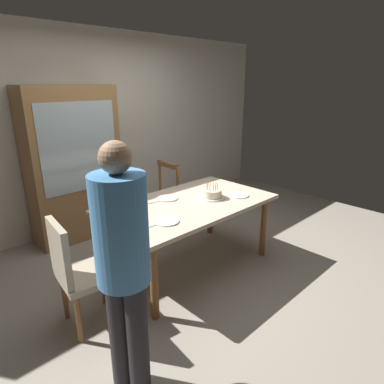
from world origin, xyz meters
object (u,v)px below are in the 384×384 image
Objects in this scene: plate_far_side at (168,198)px; chair_spindle_back at (159,202)px; person_celebrant at (123,260)px; plate_near_celebrant at (167,221)px; plate_near_guest at (238,195)px; china_cabinet at (74,165)px; dining_table at (189,209)px; chair_upholstered at (77,269)px; birthday_cake at (212,194)px.

chair_spindle_back is (0.35, 0.60, -0.29)m from plate_far_side.
plate_near_celebrant is at bearing 35.64° from person_celebrant.
plate_near_guest is 0.12× the size of china_cabinet.
plate_near_guest is at bearing -36.82° from plate_far_side.
person_celebrant reaches higher than plate_far_side.
plate_near_guest is 0.23× the size of chair_spindle_back.
person_celebrant is (-1.30, -0.81, 0.27)m from dining_table.
plate_near_guest is 1.14m from chair_spindle_back.
china_cabinet is at bearing 136.09° from chair_spindle_back.
plate_near_celebrant is at bearing -11.47° from chair_upholstered.
plate_near_celebrant is 0.61m from plate_far_side.
plate_far_side is at bearing -73.15° from china_cabinet.
plate_far_side is at bearing 14.41° from chair_upholstered.
birthday_cake reaches higher than plate_far_side.
chair_spindle_back reaches higher than birthday_cake.
plate_far_side is 1.40m from china_cabinet.
plate_near_guest is 1.83m from chair_upholstered.
chair_upholstered is (-1.81, 0.16, -0.22)m from plate_near_guest.
birthday_cake is 1.27× the size of plate_near_celebrant.
plate_far_side is 0.76m from chair_spindle_back.
birthday_cake is 1.81m from china_cabinet.
dining_table is 0.93× the size of china_cabinet.
chair_spindle_back is at bearing -43.91° from china_cabinet.
chair_upholstered is at bearing -149.38° from chair_spindle_back.
chair_upholstered reaches higher than dining_table.
chair_spindle_back is 0.50× the size of china_cabinet.
chair_spindle_back is at bearing 55.03° from plate_near_celebrant.
dining_table is 0.55m from plate_near_celebrant.
dining_table is 1.55m from person_celebrant.
plate_far_side is 0.12× the size of china_cabinet.
dining_table is 1.28m from chair_upholstered.
birthday_cake is at bearing -0.17° from chair_upholstered.
china_cabinet is at bearing 71.22° from person_celebrant.
person_celebrant is at bearing -154.91° from birthday_cake.
plate_near_celebrant is at bearing -89.92° from china_cabinet.
plate_near_guest is 0.13× the size of person_celebrant.
birthday_cake is (0.27, -0.08, 0.12)m from dining_table.
plate_near_celebrant is at bearing -124.97° from chair_spindle_back.
dining_table is at bearing 32.07° from person_celebrant.
plate_near_celebrant is (-0.76, -0.16, -0.04)m from birthday_cake.
person_celebrant is 0.86× the size of china_cabinet.
chair_spindle_back is (-0.27, 1.07, -0.29)m from plate_near_guest.
chair_spindle_back is 2.32m from person_celebrant.
chair_upholstered is (-1.28, -0.07, -0.13)m from dining_table.
person_celebrant is (-0.02, -0.74, 0.40)m from chair_upholstered.
plate_far_side is at bearing 143.18° from plate_near_guest.
chair_upholstered is 0.58× the size of person_celebrant.
plate_near_celebrant is at bearing -168.47° from birthday_cake.
chair_upholstered is 0.84m from person_celebrant.
china_cabinet is (0.81, 2.37, 0.02)m from person_celebrant.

